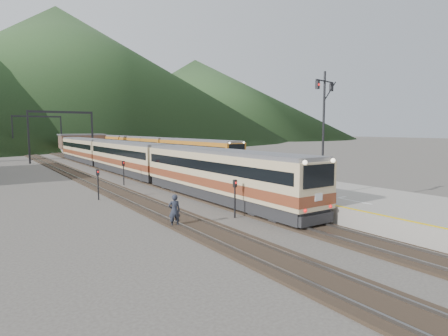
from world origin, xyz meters
TOP-DOWN VIEW (x-y plane):
  - ground at (0.00, 0.00)m, footprint 400.00×400.00m
  - track_main at (0.00, 40.00)m, footprint 2.60×200.00m
  - track_far at (-5.00, 40.00)m, footprint 2.60×200.00m
  - track_second at (11.50, 40.00)m, footprint 2.60×200.00m
  - platform at (5.60, 38.00)m, footprint 8.00×100.00m
  - gantry_near at (-2.85, 55.00)m, footprint 9.55×0.25m
  - gantry_far at (-2.85, 80.00)m, footprint 9.55×0.25m
  - station_shed at (5.60, 78.00)m, footprint 9.40×4.40m
  - hill_b at (30.00, 230.00)m, footprint 220.00×220.00m
  - hill_c at (110.00, 210.00)m, footprint 160.00×160.00m
  - main_train at (0.00, 33.82)m, footprint 2.77×56.87m
  - second_train at (11.50, 57.10)m, footprint 2.80×57.57m
  - signal_mast at (3.65, 8.34)m, footprint 2.16×0.65m
  - short_signal_a at (-2.04, 9.92)m, footprint 0.25×0.21m
  - short_signal_b at (-3.11, 26.12)m, footprint 0.24×0.18m
  - short_signal_c at (-7.13, 20.09)m, footprint 0.26×0.23m
  - worker at (-5.93, 10.05)m, footprint 0.73×0.58m

SIDE VIEW (x-z plane):
  - ground at x=0.00m, z-range 0.00..0.00m
  - track_main at x=0.00m, z-range -0.05..0.18m
  - track_far at x=-5.00m, z-range -0.05..0.18m
  - track_second at x=11.50m, z-range -0.05..0.18m
  - platform at x=5.60m, z-range 0.00..1.00m
  - worker at x=-5.93m, z-range 0.00..1.77m
  - short_signal_a at x=-2.04m, z-range 0.33..2.60m
  - short_signal_b at x=-3.11m, z-range 0.33..2.60m
  - short_signal_c at x=-7.13m, z-range 0.33..2.60m
  - main_train at x=0.00m, z-range 0.23..3.61m
  - second_train at x=11.50m, z-range 0.23..3.65m
  - station_shed at x=5.60m, z-range 1.02..4.12m
  - gantry_near at x=-2.85m, z-range 1.59..9.59m
  - gantry_far at x=-2.85m, z-range 1.59..9.59m
  - signal_mast at x=3.65m, z-range 1.82..9.59m
  - hill_c at x=110.00m, z-range 0.00..50.00m
  - hill_b at x=30.00m, z-range 0.00..75.00m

